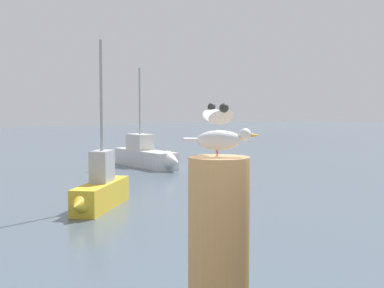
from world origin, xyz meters
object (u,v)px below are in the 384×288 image
(seagull, at_px, (220,131))
(boat_white, at_px, (148,156))
(boat_yellow, at_px, (99,190))
(mooring_post, at_px, (219,264))

(seagull, xyz_separation_m, boat_white, (9.77, 18.63, -2.13))
(seagull, xyz_separation_m, boat_yellow, (4.17, 11.05, -2.12))
(mooring_post, distance_m, boat_white, 21.08)
(mooring_post, xyz_separation_m, boat_white, (9.77, 18.62, -1.44))
(mooring_post, height_order, seagull, seagull)
(boat_white, height_order, boat_yellow, boat_yellow)
(mooring_post, height_order, boat_white, boat_white)
(mooring_post, xyz_separation_m, boat_yellow, (4.18, 11.05, -1.44))
(mooring_post, relative_size, boat_yellow, 0.25)
(boat_white, bearing_deg, seagull, -117.67)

